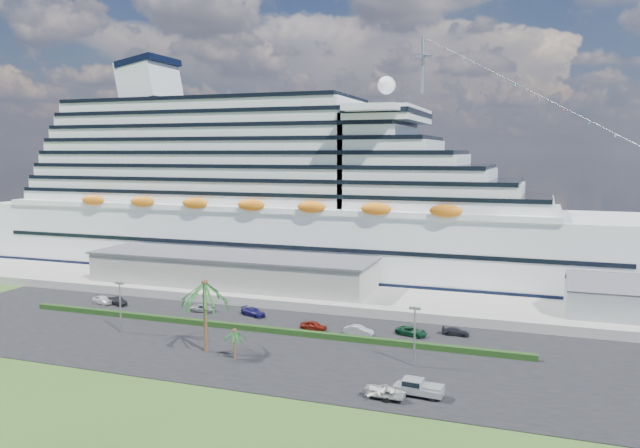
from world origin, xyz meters
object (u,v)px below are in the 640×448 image
at_px(pickup_truck, 418,387).
at_px(boat_trailer, 385,391).
at_px(cruise_ship, 289,205).
at_px(parked_car_3, 253,312).

xyz_separation_m(pickup_truck, boat_trailer, (-3.43, -2.35, -0.05)).
relative_size(cruise_ship, parked_car_3, 37.67).
xyz_separation_m(cruise_ship, parked_car_3, (9.28, -39.56, -15.84)).
relative_size(parked_car_3, pickup_truck, 0.84).
distance_m(cruise_ship, parked_car_3, 43.62).
distance_m(parked_car_3, boat_trailer, 42.74).
xyz_separation_m(parked_car_3, boat_trailer, (31.33, -29.07, 0.36)).
height_order(cruise_ship, pickup_truck, cruise_ship).
bearing_deg(pickup_truck, parked_car_3, 142.45).
height_order(pickup_truck, boat_trailer, pickup_truck).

